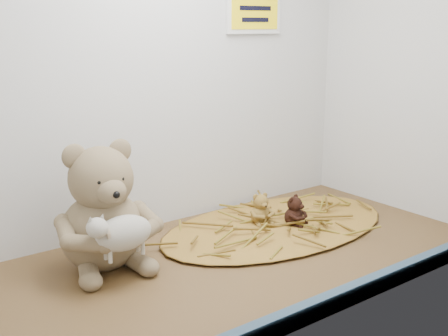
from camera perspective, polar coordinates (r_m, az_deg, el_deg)
alcove_shell at (r=122.94cm, az=-1.73°, el=11.65°), size 120.40×60.20×90.40cm
front_rail at (r=106.57cm, az=10.60°, el=-13.33°), size 119.28×2.20×3.60cm
straw_bed at (r=145.96cm, az=5.37°, el=-5.79°), size 66.48×38.60×1.29cm
main_teddy at (r=121.57cm, az=-12.35°, el=-3.74°), size 24.29×25.40×27.53cm
toy_lamb at (r=114.20cm, az=-10.16°, el=-6.54°), size 15.63×9.54×10.10cm
mini_teddy_tan at (r=144.67cm, az=3.71°, el=-3.99°), size 7.53×7.82×8.01cm
mini_teddy_brown at (r=144.32cm, az=7.12°, el=-4.17°), size 8.43×8.60×7.78cm
wall_sign at (r=157.32cm, az=3.07°, el=15.91°), size 16.00×1.20×11.00cm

